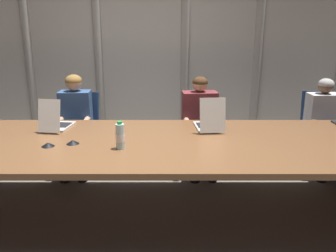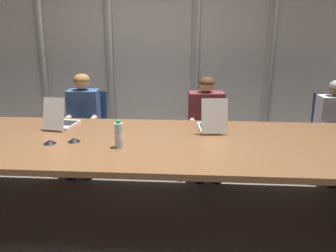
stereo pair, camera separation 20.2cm
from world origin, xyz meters
name	(u,v)px [view 1 (the left image)]	position (x,y,z in m)	size (l,w,h in m)	color
ground_plane	(132,214)	(0.00, 0.00, 0.00)	(13.54, 13.54, 0.00)	#6B6056
conference_table	(130,154)	(0.00, 0.00, 0.61)	(5.12, 1.40, 0.73)	brown
curtain_backdrop	(144,44)	(0.00, 2.14, 1.45)	(6.77, 0.17, 2.90)	beige
laptop_left_mid	(58,123)	(-0.74, 0.36, 0.79)	(0.26, 0.43, 0.32)	beige
laptop_center	(210,123)	(0.75, 0.35, 0.79)	(0.28, 0.43, 0.34)	beige
office_chair_left_mid	(80,140)	(-0.76, 1.16, 0.34)	(0.60, 0.61, 0.91)	navy
office_chair_center	(200,140)	(0.74, 1.16, 0.34)	(0.60, 0.60, 0.91)	#2D2D38
office_chair_right_mid	(321,140)	(2.23, 1.16, 0.34)	(0.60, 0.60, 0.92)	navy
person_left_mid	(76,119)	(-0.74, 1.00, 0.65)	(0.39, 0.56, 1.16)	#335184
person_center	(201,120)	(0.73, 1.00, 0.64)	(0.45, 0.57, 1.14)	brown
person_right_mid	(326,122)	(2.19, 1.00, 0.62)	(0.38, 0.56, 1.12)	silver
water_bottle_primary	(121,136)	(-0.04, -0.19, 0.83)	(0.07, 0.07, 0.23)	silver
conference_mic_left_side	(74,142)	(-0.47, -0.07, 0.74)	(0.11, 0.11, 0.04)	black
conference_mic_middle	(49,144)	(-0.66, -0.14, 0.74)	(0.11, 0.11, 0.04)	black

